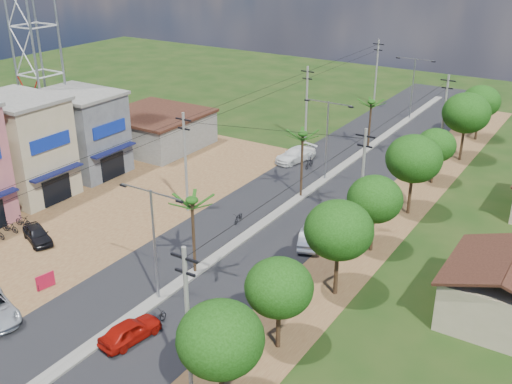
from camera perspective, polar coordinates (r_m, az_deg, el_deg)
ground at (r=41.36m, az=-9.24°, el=-10.06°), size 160.00×160.00×0.00m
road at (r=51.87m, az=1.65°, el=-2.38°), size 12.00×110.00×0.04m
median at (r=54.20m, az=3.28°, el=-1.14°), size 1.00×90.00×0.18m
dirt_lot_west at (r=55.80m, az=-15.52°, el=-1.34°), size 18.00×46.00×0.04m
dirt_shoulder_east at (r=48.58m, az=10.31°, el=-4.69°), size 5.00×90.00×0.03m
shophouse_cream at (r=58.73m, az=-21.38°, el=4.01°), size 9.00×6.40×9.30m
shophouse_grey at (r=62.98m, az=-16.31°, el=5.48°), size 9.00×6.40×8.30m
low_shed at (r=69.63m, az=-9.49°, el=5.90°), size 10.40×10.40×3.95m
house_east_near at (r=40.78m, az=22.90°, el=-8.37°), size 7.60×7.50×4.60m
tree_east_a at (r=30.02m, az=-3.41°, el=-13.81°), size 4.40×4.40×6.37m
tree_east_b at (r=34.45m, az=2.21°, el=-9.09°), size 4.00×4.00×5.83m
tree_east_c at (r=39.36m, az=7.90°, el=-3.61°), size 4.60×4.60×6.83m
tree_east_d at (r=45.57m, az=11.25°, el=-0.68°), size 4.20×4.20×6.13m
tree_east_e at (r=52.30m, az=14.81°, el=3.07°), size 4.80×4.80×7.14m
tree_east_f at (r=60.08m, az=16.78°, el=4.28°), size 3.80×3.80×5.52m
tree_east_g at (r=67.01m, az=19.40°, el=7.11°), size 5.00×5.00×7.38m
tree_east_h at (r=74.80m, az=20.65°, el=8.07°), size 4.40×4.40×6.52m
palm_median_near at (r=41.33m, az=-6.11°, el=-1.11°), size 2.00×2.00×6.15m
palm_median_mid at (r=53.72m, az=4.47°, el=5.26°), size 2.00×2.00×6.55m
palm_median_far at (r=67.89m, az=10.93°, el=8.24°), size 2.00×2.00×5.85m
streetlight_near at (r=38.95m, az=-9.70°, el=-4.18°), size 5.10×0.18×8.00m
streetlight_mid at (r=58.32m, az=6.77°, el=5.50°), size 5.10×0.18×8.00m
streetlight_far at (r=80.84m, az=14.73°, el=9.99°), size 5.10×0.18×8.00m
utility_pole_w_b at (r=51.45m, az=-6.74°, el=2.98°), size 1.60×0.24×9.00m
utility_pole_w_c at (r=69.05m, az=4.83°, el=8.41°), size 1.60×0.24×9.00m
utility_pole_w_d at (r=87.72m, az=11.40°, el=11.29°), size 1.60×0.24×9.00m
utility_pole_e_a at (r=30.86m, az=-6.52°, el=-12.14°), size 1.60×0.24×9.00m
utility_pole_e_b at (r=47.75m, az=10.08°, el=1.11°), size 1.60×0.24×9.00m
utility_pole_e_c at (r=67.65m, az=17.46°, el=7.08°), size 1.60×0.24×9.00m
car_red_near at (r=37.62m, az=-11.89°, el=-12.83°), size 2.19×4.21×1.37m
car_silver_mid at (r=47.22m, az=5.12°, el=-4.33°), size 2.79×4.36×1.36m
car_white_far at (r=64.32m, az=3.79°, el=3.53°), size 3.30×5.42×1.47m
car_parked_dark at (r=50.58m, az=-20.11°, el=-3.83°), size 4.13×2.87×1.30m
moto_rider_east at (r=38.73m, az=-9.41°, el=-11.88°), size 0.58×1.67×0.87m
moto_rider_west_a at (r=50.76m, az=-1.67°, el=-2.46°), size 0.97×1.77×0.88m
moto_rider_west_b at (r=62.56m, az=5.09°, el=2.72°), size 0.59×1.84×1.09m
roadside_sign at (r=44.15m, az=-19.42°, el=-8.02°), size 0.34×1.36×1.13m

